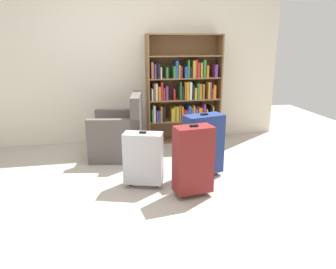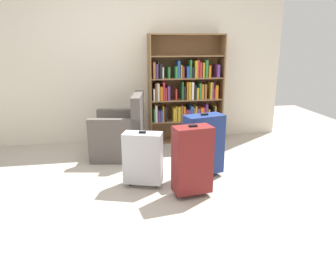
{
  "view_description": "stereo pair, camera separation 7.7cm",
  "coord_description": "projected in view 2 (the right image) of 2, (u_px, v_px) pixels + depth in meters",
  "views": [
    {
      "loc": [
        -0.58,
        -3.27,
        1.62
      ],
      "look_at": [
        0.13,
        0.26,
        0.55
      ],
      "focal_mm": 34.34,
      "sensor_mm": 36.0,
      "label": 1
    },
    {
      "loc": [
        -0.51,
        -3.28,
        1.62
      ],
      "look_at": [
        0.13,
        0.26,
        0.55
      ],
      "focal_mm": 34.34,
      "sensor_mm": 36.0,
      "label": 2
    }
  ],
  "objects": [
    {
      "name": "ground_plane",
      "position": [
        161.0,
        188.0,
        3.64
      ],
      "size": [
        8.24,
        8.24,
        0.0
      ],
      "primitive_type": "plane",
      "color": "#B2A899"
    },
    {
      "name": "back_wall",
      "position": [
        141.0,
        60.0,
        5.12
      ],
      "size": [
        4.71,
        0.1,
        2.6
      ],
      "primitive_type": "cube",
      "color": "beige",
      "rests_on": "ground"
    },
    {
      "name": "bookshelf",
      "position": [
        185.0,
        91.0,
        5.16
      ],
      "size": [
        1.18,
        0.33,
        1.7
      ],
      "color": "brown",
      "rests_on": "ground"
    },
    {
      "name": "armchair",
      "position": [
        121.0,
        135.0,
        4.57
      ],
      "size": [
        0.81,
        0.81,
        0.9
      ],
      "color": "#59514C",
      "rests_on": "ground"
    },
    {
      "name": "mug",
      "position": [
        152.0,
        150.0,
        4.75
      ],
      "size": [
        0.12,
        0.08,
        0.1
      ],
      "color": "#1E7F4C",
      "rests_on": "ground"
    },
    {
      "name": "suitcase_dark_red",
      "position": [
        192.0,
        160.0,
        3.37
      ],
      "size": [
        0.42,
        0.28,
        0.79
      ],
      "color": "maroon",
      "rests_on": "ground"
    },
    {
      "name": "suitcase_silver",
      "position": [
        143.0,
        158.0,
        3.61
      ],
      "size": [
        0.47,
        0.33,
        0.65
      ],
      "color": "#B7BABF",
      "rests_on": "ground"
    },
    {
      "name": "suitcase_navy_blue",
      "position": [
        203.0,
        144.0,
        3.86
      ],
      "size": [
        0.51,
        0.33,
        0.79
      ],
      "color": "navy",
      "rests_on": "ground"
    }
  ]
}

